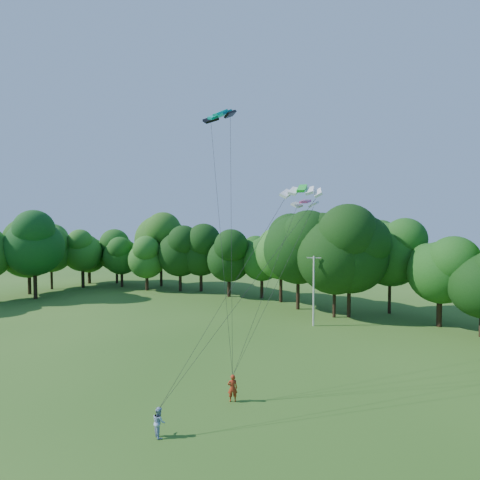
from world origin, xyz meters
The scene contains 10 objects.
ground centered at (0.00, 0.00, 0.00)m, with size 160.00×160.00×0.00m, color #265116.
utility_pole centered at (1.21, 28.52, 3.94)m, with size 1.45×0.64×7.63m.
kite_flyer_left centered at (3.61, 9.34, 0.85)m, with size 0.62×0.41×1.70m, color #9F2C14.
kite_flyer_right centered at (2.56, 4.05, 0.78)m, with size 0.76×0.59×1.56m, color #97B0D2.
kite_teal centered at (-0.30, 13.47, 19.50)m, with size 2.84×1.62×0.69m.
kite_green centered at (6.35, 13.55, 13.47)m, with size 2.86×1.76×0.63m.
kite_pink centered at (6.35, 14.11, 12.64)m, with size 1.85×1.01×0.30m.
tree_back_west centered at (-31.52, 38.27, 9.16)m, with size 10.08×10.08×14.66m.
tree_back_center centered at (1.85, 33.40, 8.98)m, with size 9.89×9.89×14.38m.
tree_flank_west centered at (-39.01, 19.89, 8.30)m, with size 9.14×9.14×13.29m.
Camera 1 is at (16.55, -9.63, 11.13)m, focal length 28.00 mm.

